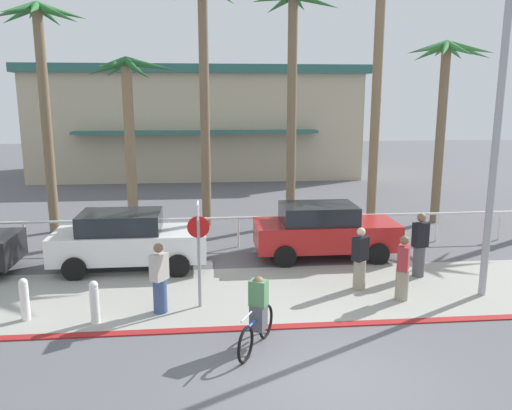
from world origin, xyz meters
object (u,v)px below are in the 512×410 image
Objects in this scene: bollard_1 at (25,299)px; palm_tree_5 at (380,44)px; streetlight_curb at (503,126)px; palm_tree_4 at (292,62)px; palm_tree_2 at (128,106)px; palm_tree_6 at (445,83)px; stop_sign_bike_lane at (199,240)px; palm_tree_1 at (42,60)px; pedestrian_3 at (420,247)px; bollard_2 at (94,302)px; pedestrian_0 at (160,281)px; car_red_2 at (324,230)px; palm_tree_3 at (204,47)px; cyclist_blue_0 at (258,314)px; pedestrian_2 at (360,261)px; pedestrian_1 at (403,271)px; car_white_1 at (128,240)px.

bollard_1 is 14.65m from palm_tree_5.
palm_tree_4 reaches higher than streetlight_curb.
palm_tree_2 is 0.89× the size of palm_tree_6.
palm_tree_1 is at bearing 125.69° from stop_sign_bike_lane.
palm_tree_1 is at bearing 101.01° from bollard_1.
pedestrian_3 is (8.49, -5.11, -3.78)m from palm_tree_2.
palm_tree_2 is at bearing -168.74° from palm_tree_4.
palm_tree_2 is (3.03, -0.91, -1.59)m from palm_tree_1.
pedestrian_0 is (1.39, 0.45, 0.26)m from bollard_2.
palm_tree_6 is 1.60× the size of car_red_2.
palm_tree_2 is at bearing -150.28° from palm_tree_3.
bollard_1 is 0.61× the size of cyclist_blue_0.
cyclist_blue_0 is 0.98× the size of pedestrian_0.
palm_tree_1 is at bearing 152.39° from pedestrian_3.
palm_tree_5 is (10.56, 7.94, 6.34)m from bollard_1.
streetlight_curb is 4.49× the size of pedestrian_2.
palm_tree_1 reaches higher than bollard_1.
bollard_1 is at bearing -177.79° from pedestrian_1.
pedestrian_2 is (6.55, -5.92, -3.86)m from palm_tree_2.
pedestrian_2 is (3.91, -7.42, -5.97)m from palm_tree_3.
car_red_2 is at bearing -26.05° from palm_tree_2.
palm_tree_1 is at bearing 126.66° from car_white_1.
palm_tree_5 is at bearing 77.38° from pedestrian_1.
pedestrian_2 is (-0.83, 0.81, 0.01)m from pedestrian_1.
stop_sign_bike_lane reaches higher than bollard_2.
palm_tree_4 is at bearing 56.07° from bollard_2.
palm_tree_4 is 10.68m from pedestrian_0.
palm_tree_6 is at bearing -0.56° from palm_tree_4.
stop_sign_bike_lane is at bearing -136.54° from car_red_2.
pedestrian_1 is (1.13, -3.67, -0.11)m from car_red_2.
palm_tree_3 is at bearing 177.54° from palm_tree_6.
stop_sign_bike_lane is 0.29× the size of palm_tree_4.
pedestrian_0 is at bearing -142.00° from palm_tree_6.
pedestrian_0 reaches higher than bollard_2.
palm_tree_6 is 4.29× the size of cyclist_blue_0.
palm_tree_1 reaches higher than bollard_2.
palm_tree_5 is at bearing 69.52° from pedestrian_2.
palm_tree_1 reaches higher than pedestrian_1.
bollard_2 is 0.16× the size of palm_tree_2.
pedestrian_2 is at bearing -110.48° from palm_tree_5.
pedestrian_3 is at bearing 15.17° from bollard_2.
palm_tree_4 is 9.05m from car_white_1.
car_red_2 is (5.92, 0.54, 0.00)m from car_white_1.
palm_tree_1 is at bearing 156.87° from car_red_2.
pedestrian_2 is at bearing -83.98° from car_red_2.
pedestrian_3 is at bearing -48.52° from palm_tree_3.
palm_tree_1 reaches higher than pedestrian_0.
palm_tree_6 is at bearing 38.00° from pedestrian_0.
palm_tree_6 is (2.25, 7.95, 1.19)m from streetlight_curb.
streetlight_curb reaches higher than car_red_2.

